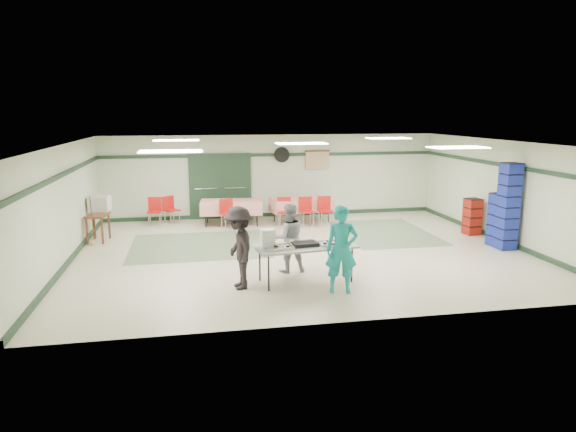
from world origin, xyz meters
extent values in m
plane|color=#BFB69A|center=(0.00, 0.00, 0.00)|extent=(11.00, 11.00, 0.00)
plane|color=silver|center=(0.00, 0.00, 2.70)|extent=(11.00, 11.00, 0.00)
plane|color=beige|center=(0.00, 4.50, 1.35)|extent=(11.00, 0.00, 11.00)
plane|color=beige|center=(0.00, -4.50, 1.35)|extent=(11.00, 0.00, 11.00)
plane|color=beige|center=(-5.50, 0.00, 1.35)|extent=(0.00, 9.00, 9.00)
plane|color=beige|center=(5.50, 0.00, 1.35)|extent=(0.00, 9.00, 9.00)
cube|color=#1C3321|center=(0.00, 4.47, 2.05)|extent=(11.00, 0.06, 0.10)
cube|color=#1C3321|center=(0.00, 4.47, 0.06)|extent=(11.00, 0.06, 0.12)
cube|color=#1C3321|center=(-5.47, 0.00, 2.05)|extent=(0.06, 9.00, 0.10)
cube|color=#1C3321|center=(-5.47, 0.00, 0.06)|extent=(0.06, 9.00, 0.12)
cube|color=#1C3321|center=(5.47, 0.00, 2.05)|extent=(0.06, 9.00, 0.10)
cube|color=#1C3321|center=(5.47, 0.00, 0.06)|extent=(0.06, 9.00, 0.12)
cube|color=#617C5A|center=(-2.50, 1.00, 0.00)|extent=(3.50, 3.00, 0.01)
cube|color=#617C5A|center=(2.80, 1.50, 0.00)|extent=(2.50, 3.50, 0.01)
cube|color=gray|center=(-2.20, 4.44, 1.05)|extent=(0.90, 0.06, 2.10)
cube|color=gray|center=(-1.25, 4.44, 1.05)|extent=(0.90, 0.06, 2.10)
cube|color=#1C3321|center=(-1.73, 4.42, 1.05)|extent=(2.00, 0.03, 2.15)
cylinder|color=black|center=(0.30, 4.44, 2.05)|extent=(0.50, 0.10, 0.50)
cube|color=tan|center=(1.50, 4.44, 1.85)|extent=(0.80, 0.02, 0.60)
cube|color=#AEAEA9|center=(-0.39, -2.33, 0.74)|extent=(2.13, 1.08, 0.04)
cylinder|color=black|center=(-1.23, -2.77, 0.36)|extent=(0.04, 0.04, 0.72)
cylinder|color=black|center=(0.52, -2.55, 0.36)|extent=(0.04, 0.04, 0.72)
cylinder|color=black|center=(-1.31, -2.12, 0.36)|extent=(0.04, 0.04, 0.72)
cylinder|color=black|center=(0.44, -1.89, 0.36)|extent=(0.04, 0.04, 0.72)
cube|color=silver|center=(0.17, -2.34, 0.77)|extent=(0.65, 0.53, 0.02)
cube|color=silver|center=(-0.45, -2.23, 0.77)|extent=(0.64, 0.52, 0.02)
cube|color=silver|center=(-0.95, -2.45, 0.77)|extent=(0.59, 0.48, 0.02)
cube|color=black|center=(-0.41, -2.36, 0.80)|extent=(0.54, 0.38, 0.08)
cube|color=white|center=(-1.16, -2.25, 0.94)|extent=(0.29, 0.27, 0.36)
imported|color=teal|center=(0.14, -3.08, 0.85)|extent=(0.69, 0.52, 1.70)
imported|color=gray|center=(-0.61, -1.61, 0.76)|extent=(0.78, 0.63, 1.51)
imported|color=black|center=(-1.77, -2.48, 0.82)|extent=(0.73, 1.13, 1.64)
cube|color=red|center=(0.74, 3.39, 0.74)|extent=(2.00, 1.07, 0.05)
cube|color=red|center=(0.74, 3.39, 0.55)|extent=(2.01, 1.09, 0.40)
cylinder|color=black|center=(0.00, 2.97, 0.36)|extent=(0.04, 0.04, 0.72)
cylinder|color=black|center=(1.57, 3.18, 0.36)|extent=(0.04, 0.04, 0.72)
cylinder|color=black|center=(-0.09, 3.60, 0.36)|extent=(0.04, 0.04, 0.72)
cylinder|color=black|center=(1.49, 3.81, 0.36)|extent=(0.04, 0.04, 0.72)
cube|color=red|center=(-1.46, 3.39, 0.74)|extent=(1.94, 1.00, 0.05)
cube|color=red|center=(-1.46, 3.39, 0.55)|extent=(1.94, 1.02, 0.40)
cylinder|color=black|center=(-2.26, 3.16, 0.36)|extent=(0.04, 0.04, 0.72)
cylinder|color=black|center=(-0.72, 3.00, 0.36)|extent=(0.04, 0.04, 0.72)
cylinder|color=black|center=(-2.20, 3.78, 0.36)|extent=(0.04, 0.04, 0.72)
cylinder|color=black|center=(-0.65, 3.61, 0.36)|extent=(0.04, 0.04, 0.72)
cube|color=red|center=(0.77, 2.74, 0.45)|extent=(0.44, 0.44, 0.04)
cube|color=red|center=(0.76, 2.92, 0.68)|extent=(0.41, 0.06, 0.41)
cylinder|color=silver|center=(0.62, 2.56, 0.22)|extent=(0.02, 0.02, 0.43)
cylinder|color=silver|center=(0.94, 2.58, 0.22)|extent=(0.02, 0.02, 0.43)
cylinder|color=silver|center=(0.60, 2.89, 0.22)|extent=(0.02, 0.02, 0.43)
cylinder|color=silver|center=(0.93, 2.91, 0.22)|extent=(0.02, 0.02, 0.43)
cube|color=red|center=(0.09, 2.74, 0.46)|extent=(0.43, 0.43, 0.04)
cube|color=red|center=(0.09, 2.93, 0.69)|extent=(0.42, 0.05, 0.42)
cylinder|color=silver|center=(-0.08, 2.58, 0.22)|extent=(0.02, 0.02, 0.44)
cylinder|color=silver|center=(0.25, 2.57, 0.22)|extent=(0.02, 0.02, 0.44)
cylinder|color=silver|center=(-0.07, 2.91, 0.22)|extent=(0.02, 0.02, 0.44)
cylinder|color=silver|center=(0.26, 2.90, 0.22)|extent=(0.02, 0.02, 0.44)
cube|color=red|center=(1.36, 2.74, 0.45)|extent=(0.42, 0.42, 0.04)
cube|color=red|center=(1.35, 2.92, 0.68)|extent=(0.41, 0.04, 0.41)
cylinder|color=silver|center=(1.19, 2.57, 0.22)|extent=(0.02, 0.02, 0.43)
cylinder|color=silver|center=(1.52, 2.58, 0.22)|extent=(0.02, 0.02, 0.43)
cylinder|color=silver|center=(1.19, 2.90, 0.22)|extent=(0.02, 0.02, 0.43)
cylinder|color=silver|center=(1.52, 2.91, 0.22)|extent=(0.02, 0.02, 0.43)
cube|color=red|center=(-1.60, 2.74, 0.46)|extent=(0.52, 0.52, 0.04)
cube|color=red|center=(-1.65, 2.92, 0.69)|extent=(0.41, 0.16, 0.42)
cylinder|color=silver|center=(-1.71, 2.53, 0.22)|extent=(0.02, 0.02, 0.44)
cylinder|color=silver|center=(-1.39, 2.63, 0.22)|extent=(0.02, 0.02, 0.44)
cylinder|color=silver|center=(-1.81, 2.85, 0.22)|extent=(0.02, 0.02, 0.44)
cylinder|color=silver|center=(-1.49, 2.95, 0.22)|extent=(0.02, 0.02, 0.44)
cube|color=red|center=(-3.27, 3.79, 0.44)|extent=(0.56, 0.56, 0.04)
cube|color=red|center=(-3.38, 3.93, 0.66)|extent=(0.35, 0.27, 0.40)
cylinder|color=silver|center=(-3.31, 3.56, 0.21)|extent=(0.02, 0.02, 0.42)
cylinder|color=silver|center=(-3.05, 3.76, 0.21)|extent=(0.02, 0.02, 0.42)
cylinder|color=silver|center=(-3.50, 3.82, 0.21)|extent=(0.02, 0.02, 0.42)
cylinder|color=silver|center=(-3.24, 4.01, 0.21)|extent=(0.02, 0.02, 0.42)
cube|color=red|center=(-3.78, 3.59, 0.45)|extent=(0.43, 0.43, 0.04)
cube|color=red|center=(-3.77, 3.77, 0.67)|extent=(0.41, 0.07, 0.41)
cylinder|color=silver|center=(-3.95, 3.44, 0.21)|extent=(0.02, 0.02, 0.43)
cylinder|color=silver|center=(-3.63, 3.41, 0.21)|extent=(0.02, 0.02, 0.43)
cylinder|color=silver|center=(-3.93, 3.76, 0.21)|extent=(0.02, 0.02, 0.43)
cylinder|color=silver|center=(-3.61, 3.74, 0.21)|extent=(0.02, 0.02, 0.43)
cube|color=navy|center=(5.15, -0.77, 1.10)|extent=(0.43, 0.43, 2.20)
cube|color=#A01B10|center=(5.15, 0.84, 0.52)|extent=(0.43, 0.43, 1.04)
cube|color=navy|center=(5.15, -0.43, 0.69)|extent=(0.51, 0.51, 1.38)
cube|color=brown|center=(-5.15, 1.95, 0.72)|extent=(0.60, 0.83, 0.05)
cube|color=brown|center=(-5.39, 1.66, 0.35)|extent=(0.05, 0.05, 0.70)
cube|color=brown|center=(-4.99, 1.61, 0.35)|extent=(0.05, 0.05, 0.70)
cube|color=brown|center=(-5.31, 2.29, 0.35)|extent=(0.05, 0.05, 0.70)
cube|color=brown|center=(-4.91, 2.24, 0.35)|extent=(0.05, 0.05, 0.70)
cube|color=beige|center=(-5.15, 2.43, 0.95)|extent=(0.57, 0.51, 0.41)
cylinder|color=brown|center=(-5.23, 1.65, 0.66)|extent=(0.08, 0.21, 1.26)
camera|label=1|loc=(-2.61, -12.18, 3.42)|focal=32.00mm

